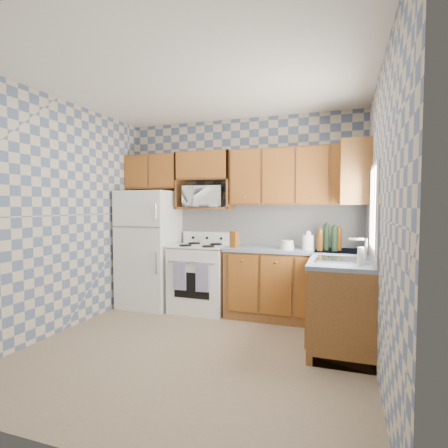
{
  "coord_description": "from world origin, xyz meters",
  "views": [
    {
      "loc": [
        1.4,
        -3.21,
        1.47
      ],
      "look_at": [
        0.05,
        0.75,
        1.25
      ],
      "focal_mm": 28.0,
      "sensor_mm": 36.0,
      "label": 1
    }
  ],
  "objects_px": {
    "electric_kettle": "(308,242)",
    "microwave": "(203,197)",
    "refrigerator": "(150,249)",
    "stove_body": "(201,278)"
  },
  "relations": [
    {
      "from": "stove_body",
      "to": "refrigerator",
      "type": "bearing_deg",
      "value": -178.22
    },
    {
      "from": "microwave",
      "to": "electric_kettle",
      "type": "xyz_separation_m",
      "value": [
        1.49,
        -0.16,
        -0.59
      ]
    },
    {
      "from": "refrigerator",
      "to": "microwave",
      "type": "height_order",
      "value": "microwave"
    },
    {
      "from": "microwave",
      "to": "refrigerator",
      "type": "bearing_deg",
      "value": 177.96
    },
    {
      "from": "microwave",
      "to": "electric_kettle",
      "type": "distance_m",
      "value": 1.61
    },
    {
      "from": "electric_kettle",
      "to": "microwave",
      "type": "bearing_deg",
      "value": 174.0
    },
    {
      "from": "microwave",
      "to": "electric_kettle",
      "type": "bearing_deg",
      "value": -19.3
    },
    {
      "from": "stove_body",
      "to": "microwave",
      "type": "xyz_separation_m",
      "value": [
        -0.02,
        0.13,
        1.15
      ]
    },
    {
      "from": "refrigerator",
      "to": "electric_kettle",
      "type": "xyz_separation_m",
      "value": [
        2.27,
        -0.0,
        0.17
      ]
    },
    {
      "from": "stove_body",
      "to": "microwave",
      "type": "bearing_deg",
      "value": 99.23
    }
  ]
}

